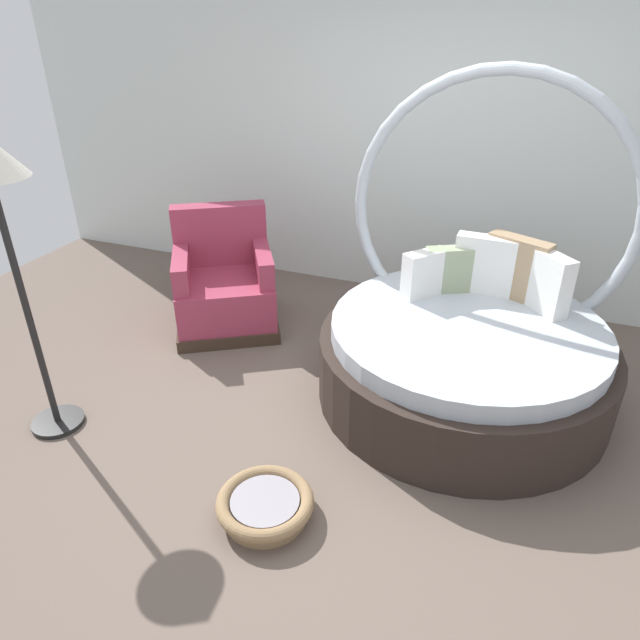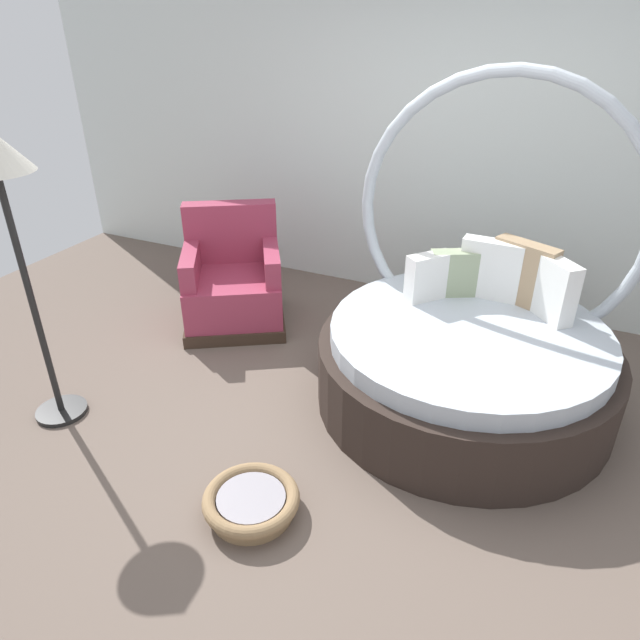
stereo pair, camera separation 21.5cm
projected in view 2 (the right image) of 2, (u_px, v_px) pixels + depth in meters
name	position (u px, v px, depth m)	size (l,w,h in m)	color
ground_plane	(346.00, 437.00, 3.54)	(8.00, 8.00, 0.02)	#66564C
back_wall	(456.00, 128.00, 4.58)	(8.00, 0.12, 2.97)	silver
round_daybed	(469.00, 345.00, 3.72)	(1.91, 1.91, 2.06)	#2D231E
red_armchair	(233.00, 284.00, 4.70)	(1.10, 1.10, 0.94)	#38281E
pet_basket	(251.00, 502.00, 2.97)	(0.51, 0.51, 0.13)	#8E704C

